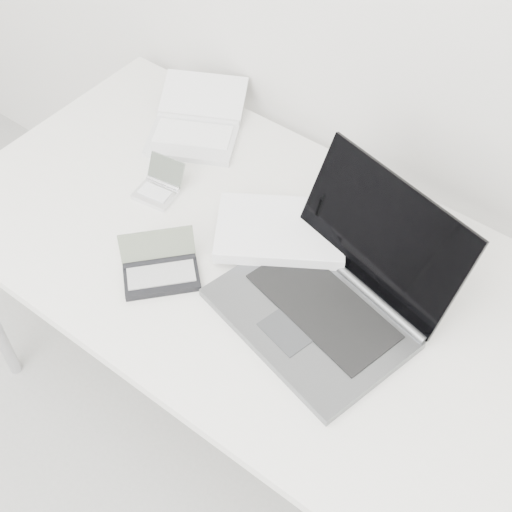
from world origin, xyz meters
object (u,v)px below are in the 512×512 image
Objects in this scene: desk at (277,281)px; netbook_open_white at (195,127)px; palmtop_charcoal at (161,270)px; laptop_large at (314,272)px.

netbook_open_white reaches higher than desk.
palmtop_charcoal is at bearing -86.09° from netbook_open_white.
palmtop_charcoal is (-0.19, -0.17, 0.06)m from desk.
desk is 2.65× the size of laptop_large.
laptop_large is at bearing -15.06° from palmtop_charcoal.
desk is 0.12m from laptop_large.
laptop_large is (0.09, 0.01, 0.09)m from desk.
palmtop_charcoal is at bearing -138.63° from desk.
laptop_large is at bearing -51.02° from netbook_open_white.
palmtop_charcoal is (-0.28, -0.18, -0.02)m from laptop_large.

